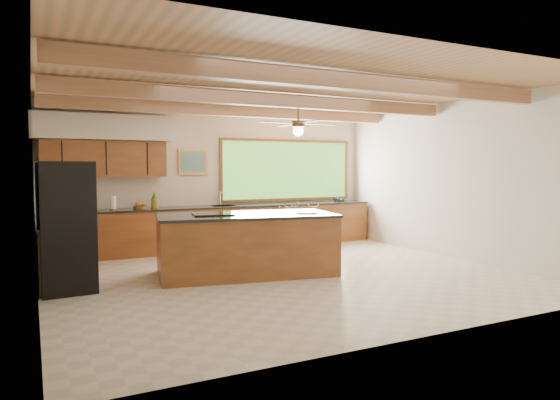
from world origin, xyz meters
name	(u,v)px	position (x,y,z in m)	size (l,w,h in m)	color
ground	(286,275)	(0.00, 0.00, 0.00)	(7.20, 7.20, 0.00)	beige
room_shell	(259,139)	(-0.17, 0.65, 2.21)	(7.27, 6.54, 3.02)	beige
counter_run	(191,231)	(-0.82, 2.52, 0.46)	(7.12, 3.10, 1.27)	brown
island	(246,244)	(-0.54, 0.35, 0.49)	(3.02, 1.80, 1.01)	brown
refrigerator	(66,227)	(-3.22, 0.40, 0.91)	(0.75, 0.73, 1.82)	black
bar_stool_a	(307,226)	(1.28, 1.55, 0.57)	(0.35, 0.35, 0.96)	brown
bar_stool_b	(288,224)	(0.93, 1.70, 0.62)	(0.41, 0.41, 1.04)	brown
bar_stool_c	(284,224)	(0.97, 1.96, 0.57)	(0.37, 0.37, 0.96)	brown
bar_stool_d	(310,220)	(1.84, 2.40, 0.57)	(0.39, 0.39, 0.96)	brown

